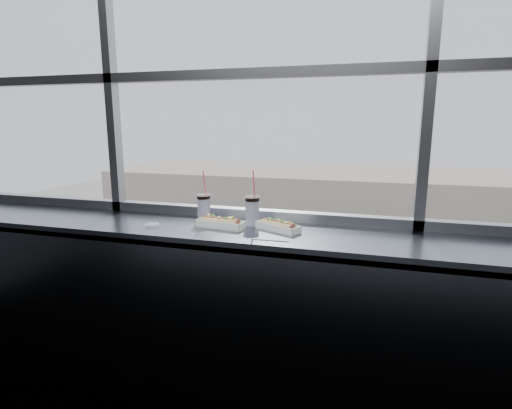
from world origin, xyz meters
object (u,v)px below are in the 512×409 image
(hotdog_tray_left, at_px, (221,223))
(car_near_d, at_px, (461,377))
(car_near_b, at_px, (238,343))
(pedestrian_b, at_px, (357,273))
(car_far_b, at_px, (400,300))
(car_near_a, at_px, (97,321))
(wrapper, at_px, (152,224))
(car_near_c, at_px, (388,367))
(hotdog_tray_right, at_px, (278,226))
(loose_straw, at_px, (270,240))
(tree_center, at_px, (353,248))
(soda_cup_right, at_px, (252,209))
(soda_cup_left, at_px, (204,206))
(tree_left, at_px, (245,238))
(pedestrian_d, at_px, (504,288))
(car_far_a, at_px, (231,281))
(pedestrian_c, at_px, (430,282))

(hotdog_tray_left, bearing_deg, car_near_d, 78.94)
(car_near_b, xyz_separation_m, pedestrian_b, (5.68, 12.40, 0.01))
(hotdog_tray_left, height_order, pedestrian_b, hotdog_tray_left)
(car_near_b, height_order, car_far_b, car_far_b)
(car_near_a, bearing_deg, wrapper, -142.62)
(hotdog_tray_left, relative_size, car_near_c, 0.05)
(car_near_b, bearing_deg, hotdog_tray_right, -154.28)
(loose_straw, distance_m, tree_center, 29.81)
(car_near_a, bearing_deg, hotdog_tray_left, -141.66)
(car_near_c, xyz_separation_m, car_near_b, (-7.64, 0.00, -0.02))
(hotdog_tray_right, bearing_deg, soda_cup_right, -178.05)
(loose_straw, bearing_deg, car_far_b, 81.43)
(soda_cup_left, xyz_separation_m, car_near_d, (5.48, 16.15, -10.99))
(hotdog_tray_right, bearing_deg, wrapper, -144.65)
(car_near_d, distance_m, tree_left, 18.82)
(wrapper, xyz_separation_m, pedestrian_d, (10.81, 28.63, -11.04))
(hotdog_tray_left, bearing_deg, tree_center, 97.45)
(car_far_a, relative_size, tree_center, 1.29)
(tree_left, bearing_deg, car_near_d, -39.90)
(car_near_c, xyz_separation_m, car_far_b, (1.03, 8.00, -0.01))
(soda_cup_left, distance_m, soda_cup_right, 0.32)
(car_far_b, distance_m, pedestrian_c, 4.71)
(car_far_a, relative_size, pedestrian_d, 2.98)
(hotdog_tray_right, distance_m, tree_center, 29.61)
(car_near_d, relative_size, pedestrian_b, 3.22)
(soda_cup_left, xyz_separation_m, tree_center, (-0.04, 28.15, -8.94))
(loose_straw, xyz_separation_m, tree_center, (-0.55, 28.46, -8.85))
(car_near_b, height_order, car_near_d, car_near_d)
(car_far_a, bearing_deg, pedestrian_c, -80.88)
(tree_center, bearing_deg, pedestrian_d, 1.40)
(hotdog_tray_left, distance_m, wrapper, 0.41)
(car_near_c, xyz_separation_m, car_near_a, (-16.53, 0.00, -0.04))
(pedestrian_b, bearing_deg, soda_cup_left, -90.61)
(car_near_a, relative_size, pedestrian_c, 3.13)
(pedestrian_b, bearing_deg, tree_center, -130.65)
(car_far_a, distance_m, pedestrian_b, 9.95)
(hotdog_tray_right, distance_m, car_near_c, 19.70)
(hotdog_tray_right, relative_size, pedestrian_b, 0.13)
(hotdog_tray_left, distance_m, car_far_b, 26.84)
(hotdog_tray_right, relative_size, car_far_b, 0.04)
(pedestrian_b, bearing_deg, car_near_b, -114.63)
(car_far_b, bearing_deg, soda_cup_right, 170.46)
(hotdog_tray_left, height_order, car_near_b, hotdog_tray_left)
(tree_center, bearing_deg, hotdog_tray_left, -89.60)
(car_near_c, bearing_deg, hotdog_tray_left, 166.17)
(soda_cup_left, bearing_deg, car_near_d, 71.25)
(hotdog_tray_left, distance_m, soda_cup_right, 0.21)
(soda_cup_right, bearing_deg, hotdog_tray_left, -146.16)
(wrapper, relative_size, car_near_d, 0.01)
(car_far_a, bearing_deg, soda_cup_right, -166.58)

